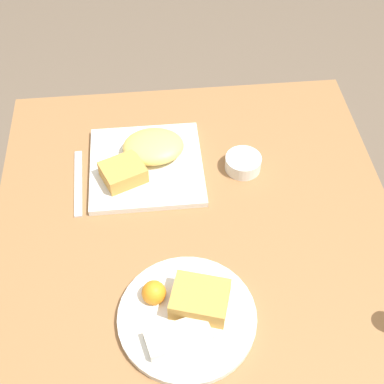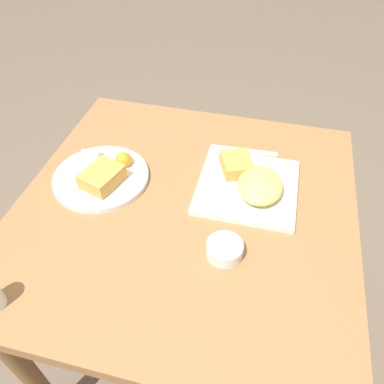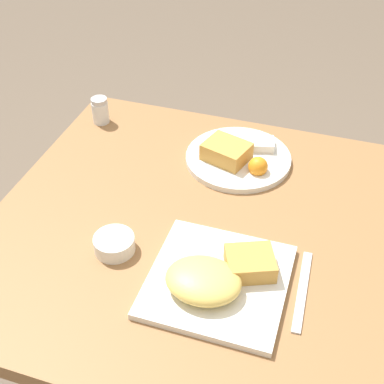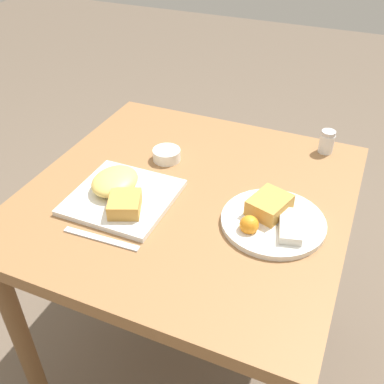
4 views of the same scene
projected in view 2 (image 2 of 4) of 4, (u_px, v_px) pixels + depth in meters
The scene contains 6 objects.
ground_plane at pixel (188, 334), 1.41m from camera, with size 8.00×8.00×0.00m, color brown.
dining_table at pixel (186, 230), 0.97m from camera, with size 0.82×0.81×0.71m.
plate_square_near at pixel (250, 183), 0.93m from camera, with size 0.24×0.24×0.06m.
plate_oval_far at pixel (102, 175), 0.96m from camera, with size 0.24×0.24×0.05m.
sauce_ramekin at pixel (225, 249), 0.79m from camera, with size 0.08×0.08×0.03m.
butter_knife at pixel (244, 151), 1.05m from camera, with size 0.02×0.19×0.00m.
Camera 2 is at (-0.59, -0.16, 1.37)m, focal length 35.00 mm.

